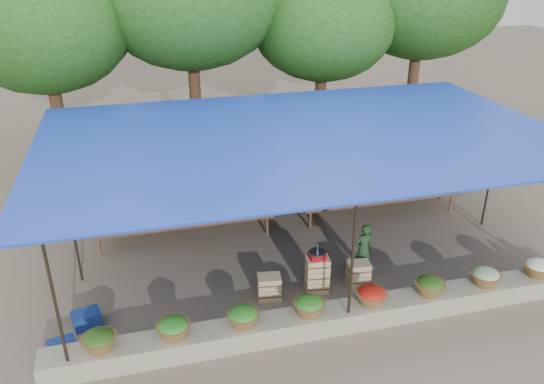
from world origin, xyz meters
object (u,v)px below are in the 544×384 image
object	(u,v)px
crate_counter	(316,278)
blue_crate_front	(62,348)
blue_crate_back	(87,319)
weighing_scale	(317,255)
vendor_seated	(363,249)

from	to	relation	value
crate_counter	blue_crate_front	distance (m)	4.86
crate_counter	blue_crate_back	distance (m)	4.45
crate_counter	weighing_scale	size ratio (longest dim) A/B	6.83
weighing_scale	blue_crate_back	distance (m)	4.51
vendor_seated	blue_crate_back	bearing A→B (deg)	-4.67
weighing_scale	crate_counter	bearing A→B (deg)	180.00
vendor_seated	blue_crate_front	distance (m)	6.09
blue_crate_front	blue_crate_back	world-z (taller)	blue_crate_back
crate_counter	weighing_scale	distance (m)	0.54
weighing_scale	blue_crate_front	xyz separation A→B (m)	(-4.82, -0.66, -0.71)
blue_crate_front	blue_crate_back	xyz separation A→B (m)	(0.36, 0.70, 0.01)
crate_counter	blue_crate_back	size ratio (longest dim) A/B	4.87
weighing_scale	blue_crate_front	size ratio (longest dim) A/B	0.76
crate_counter	blue_crate_front	size ratio (longest dim) A/B	5.17
weighing_scale	blue_crate_back	bearing A→B (deg)	179.50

